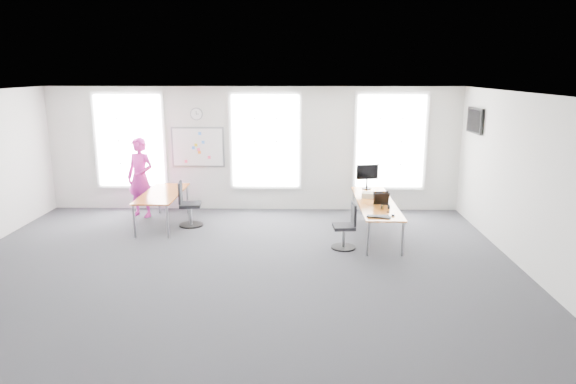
{
  "coord_description": "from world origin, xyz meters",
  "views": [
    {
      "loc": [
        1.13,
        -8.33,
        3.37
      ],
      "look_at": [
        0.91,
        1.2,
        1.1
      ],
      "focal_mm": 32.0,
      "sensor_mm": 36.0,
      "label": 1
    }
  ],
  "objects_px": {
    "keyboard": "(379,217)",
    "headphones": "(385,207)",
    "monitor": "(367,174)",
    "person": "(140,178)",
    "desk_right": "(376,204)",
    "chair_left": "(188,207)",
    "desk_left": "(162,196)",
    "chair_right": "(347,229)"
  },
  "relations": [
    {
      "from": "keyboard",
      "to": "chair_right",
      "type": "bearing_deg",
      "value": 176.58
    },
    {
      "from": "person",
      "to": "keyboard",
      "type": "height_order",
      "value": "person"
    },
    {
      "from": "monitor",
      "to": "headphones",
      "type": "bearing_deg",
      "value": -95.66
    },
    {
      "from": "person",
      "to": "desk_right",
      "type": "bearing_deg",
      "value": 6.81
    },
    {
      "from": "desk_left",
      "to": "monitor",
      "type": "bearing_deg",
      "value": 8.58
    },
    {
      "from": "chair_left",
      "to": "chair_right",
      "type": "bearing_deg",
      "value": -119.07
    },
    {
      "from": "desk_left",
      "to": "monitor",
      "type": "relative_size",
      "value": 3.54
    },
    {
      "from": "headphones",
      "to": "chair_right",
      "type": "bearing_deg",
      "value": -159.04
    },
    {
      "from": "chair_right",
      "to": "headphones",
      "type": "height_order",
      "value": "chair_right"
    },
    {
      "from": "desk_left",
      "to": "headphones",
      "type": "relative_size",
      "value": 11.62
    },
    {
      "from": "keyboard",
      "to": "monitor",
      "type": "height_order",
      "value": "monitor"
    },
    {
      "from": "desk_left",
      "to": "chair_left",
      "type": "xyz_separation_m",
      "value": [
        0.57,
        -0.05,
        -0.24
      ]
    },
    {
      "from": "chair_right",
      "to": "desk_right",
      "type": "bearing_deg",
      "value": 139.67
    },
    {
      "from": "chair_right",
      "to": "keyboard",
      "type": "relative_size",
      "value": 2.06
    },
    {
      "from": "desk_left",
      "to": "headphones",
      "type": "xyz_separation_m",
      "value": [
        4.73,
        -1.08,
        0.06
      ]
    },
    {
      "from": "chair_right",
      "to": "chair_left",
      "type": "bearing_deg",
      "value": -116.79
    },
    {
      "from": "person",
      "to": "monitor",
      "type": "bearing_deg",
      "value": 19.59
    },
    {
      "from": "chair_left",
      "to": "headphones",
      "type": "height_order",
      "value": "chair_left"
    },
    {
      "from": "chair_right",
      "to": "headphones",
      "type": "xyz_separation_m",
      "value": [
        0.79,
        0.37,
        0.34
      ]
    },
    {
      "from": "desk_left",
      "to": "desk_right",
      "type": "bearing_deg",
      "value": -6.29
    },
    {
      "from": "person",
      "to": "keyboard",
      "type": "relative_size",
      "value": 4.29
    },
    {
      "from": "desk_right",
      "to": "desk_left",
      "type": "xyz_separation_m",
      "value": [
        -4.63,
        0.51,
        0.03
      ]
    },
    {
      "from": "headphones",
      "to": "monitor",
      "type": "height_order",
      "value": "monitor"
    },
    {
      "from": "headphones",
      "to": "person",
      "type": "bearing_deg",
      "value": 157.47
    },
    {
      "from": "desk_right",
      "to": "chair_right",
      "type": "bearing_deg",
      "value": -126.02
    },
    {
      "from": "person",
      "to": "headphones",
      "type": "distance_m",
      "value": 5.69
    },
    {
      "from": "desk_right",
      "to": "chair_right",
      "type": "height_order",
      "value": "chair_right"
    },
    {
      "from": "desk_right",
      "to": "chair_right",
      "type": "distance_m",
      "value": 1.19
    },
    {
      "from": "desk_right",
      "to": "keyboard",
      "type": "bearing_deg",
      "value": -95.31
    },
    {
      "from": "keyboard",
      "to": "monitor",
      "type": "relative_size",
      "value": 0.76
    },
    {
      "from": "desk_right",
      "to": "desk_left",
      "type": "distance_m",
      "value": 4.66
    },
    {
      "from": "desk_left",
      "to": "monitor",
      "type": "xyz_separation_m",
      "value": [
        4.59,
        0.69,
        0.36
      ]
    },
    {
      "from": "keyboard",
      "to": "person",
      "type": "bearing_deg",
      "value": 173.57
    },
    {
      "from": "chair_right",
      "to": "headphones",
      "type": "bearing_deg",
      "value": 111.08
    },
    {
      "from": "monitor",
      "to": "desk_right",
      "type": "bearing_deg",
      "value": -98.43
    },
    {
      "from": "monitor",
      "to": "person",
      "type": "bearing_deg",
      "value": 169.9
    },
    {
      "from": "keyboard",
      "to": "headphones",
      "type": "xyz_separation_m",
      "value": [
        0.21,
        0.6,
        0.04
      ]
    },
    {
      "from": "keyboard",
      "to": "monitor",
      "type": "distance_m",
      "value": 2.39
    },
    {
      "from": "desk_left",
      "to": "keyboard",
      "type": "height_order",
      "value": "desk_left"
    },
    {
      "from": "chair_left",
      "to": "headphones",
      "type": "bearing_deg",
      "value": -110.43
    },
    {
      "from": "chair_left",
      "to": "monitor",
      "type": "relative_size",
      "value": 1.75
    },
    {
      "from": "chair_left",
      "to": "desk_left",
      "type": "bearing_deg",
      "value": 78.29
    }
  ]
}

